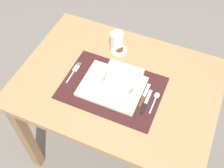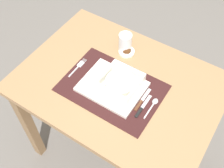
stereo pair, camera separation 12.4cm
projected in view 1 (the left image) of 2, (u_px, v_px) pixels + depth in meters
ground_plane at (116, 147)px, 1.85m from camera, size 6.00×6.00×0.00m
dining_table at (117, 95)px, 1.37m from camera, size 0.92×0.67×0.71m
placemat at (112, 88)px, 1.26m from camera, size 0.44×0.31×0.00m
serving_plate at (112, 86)px, 1.26m from camera, size 0.27×0.21×0.02m
porridge_bowl at (120, 82)px, 1.23m from camera, size 0.16×0.16×0.06m
fork at (74, 71)px, 1.32m from camera, size 0.02×0.13×0.00m
spoon at (156, 97)px, 1.22m from camera, size 0.02×0.11×0.01m
butter_knife at (146, 103)px, 1.21m from camera, size 0.01×0.13×0.01m
bread_knife at (144, 96)px, 1.23m from camera, size 0.01×0.14×0.01m
drinking_glass at (117, 42)px, 1.38m from camera, size 0.06×0.06×0.10m
condiment_saucer at (119, 50)px, 1.39m from camera, size 0.08×0.08×0.04m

